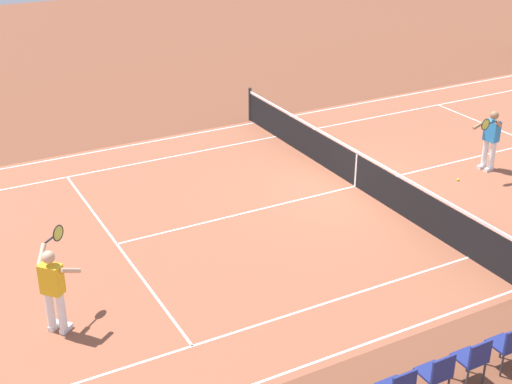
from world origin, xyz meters
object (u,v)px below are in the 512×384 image
object	(u,v)px
tennis_player_near	(53,286)
spectator_chair_4	(437,373)
spectator_chair_2	(508,344)
tennis_ball	(458,180)
spectator_chair_3	(474,358)
tennis_player_far	(491,137)
tennis_net	(356,169)

from	to	relation	value
tennis_player_near	spectator_chair_4	distance (m)	6.60
tennis_player_near	spectator_chair_2	xyz separation A→B (m)	(-6.22, 4.60, -0.41)
tennis_ball	spectator_chair_3	bearing A→B (deg)	48.54
spectator_chair_3	tennis_player_far	bearing A→B (deg)	-136.21
tennis_player_far	tennis_net	bearing A→B (deg)	-11.68
spectator_chair_2	tennis_ball	bearing A→B (deg)	-127.27
tennis_player_far	tennis_ball	world-z (taller)	tennis_player_far
spectator_chair_2	spectator_chair_4	bearing A→B (deg)	0.00
tennis_ball	spectator_chair_4	distance (m)	8.73
spectator_chair_2	spectator_chair_3	size ratio (longest dim) A/B	1.00
tennis_net	spectator_chair_2	world-z (taller)	tennis_net
tennis_player_near	tennis_player_far	size ratio (longest dim) A/B	1.00
spectator_chair_2	spectator_chair_4	size ratio (longest dim) A/B	1.00
tennis_player_near	tennis_ball	size ratio (longest dim) A/B	25.71
tennis_net	spectator_chair_2	distance (m)	7.44
tennis_net	tennis_ball	bearing A→B (deg)	158.78
spectator_chair_2	spectator_chair_3	xyz separation A→B (m)	(0.75, 0.00, 0.00)
tennis_player_near	spectator_chair_2	world-z (taller)	tennis_player_near
tennis_player_near	tennis_ball	world-z (taller)	tennis_player_near
spectator_chair_3	spectator_chair_4	bearing A→B (deg)	0.00
tennis_player_far	spectator_chair_3	size ratio (longest dim) A/B	1.93
tennis_ball	spectator_chair_4	xyz separation A→B (m)	(6.18, 6.14, 0.49)
spectator_chair_3	spectator_chair_4	distance (m)	0.75
tennis_player_far	tennis_ball	distance (m)	1.52
tennis_player_far	tennis_ball	size ratio (longest dim) A/B	25.71
tennis_net	tennis_player_near	world-z (taller)	tennis_player_near
spectator_chair_4	spectator_chair_3	bearing A→B (deg)	180.00
tennis_player_far	spectator_chair_2	size ratio (longest dim) A/B	1.93
tennis_net	spectator_chair_3	xyz separation A→B (m)	(2.85, 7.14, 0.03)
tennis_player_near	spectator_chair_2	bearing A→B (deg)	143.50
tennis_ball	spectator_chair_3	distance (m)	8.21
tennis_player_near	spectator_chair_4	bearing A→B (deg)	135.68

